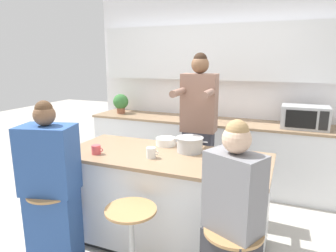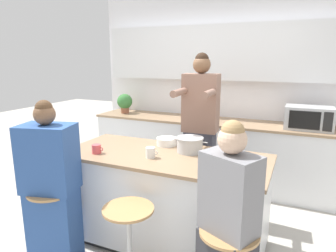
# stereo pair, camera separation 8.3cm
# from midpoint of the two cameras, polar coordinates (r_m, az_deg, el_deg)

# --- Properties ---
(ground_plane) EXTENTS (16.00, 16.00, 0.00)m
(ground_plane) POSITION_cam_midpoint_polar(r_m,az_deg,el_deg) (3.14, -1.43, -20.98)
(ground_plane) COLOR #B2ADA3
(wall_back) EXTENTS (3.72, 0.22, 2.70)m
(wall_back) POSITION_cam_midpoint_polar(r_m,az_deg,el_deg) (4.39, 8.51, 9.96)
(wall_back) COLOR white
(wall_back) RESTS_ON ground_plane
(back_counter) EXTENTS (3.45, 0.63, 0.91)m
(back_counter) POSITION_cam_midpoint_polar(r_m,az_deg,el_deg) (4.30, 7.06, -4.81)
(back_counter) COLOR silver
(back_counter) RESTS_ON ground_plane
(kitchen_island) EXTENTS (1.89, 0.84, 0.89)m
(kitchen_island) POSITION_cam_midpoint_polar(r_m,az_deg,el_deg) (2.92, -1.48, -13.64)
(kitchen_island) COLOR black
(kitchen_island) RESTS_ON ground_plane
(bar_stool_leftmost) EXTENTS (0.39, 0.39, 0.66)m
(bar_stool_leftmost) POSITION_cam_midpoint_polar(r_m,az_deg,el_deg) (2.87, -21.76, -16.82)
(bar_stool_leftmost) COLOR tan
(bar_stool_leftmost) RESTS_ON ground_plane
(bar_stool_center) EXTENTS (0.39, 0.39, 0.66)m
(bar_stool_center) POSITION_cam_midpoint_polar(r_m,az_deg,el_deg) (2.46, -7.94, -21.26)
(bar_stool_center) COLOR tan
(bar_stool_center) RESTS_ON ground_plane
(person_cooking) EXTENTS (0.40, 0.58, 1.81)m
(person_cooking) POSITION_cam_midpoint_polar(r_m,az_deg,el_deg) (3.33, 5.09, -1.92)
(person_cooking) COLOR #383842
(person_cooking) RESTS_ON ground_plane
(person_wrapped_blanket) EXTENTS (0.49, 0.39, 1.43)m
(person_wrapped_blanket) POSITION_cam_midpoint_polar(r_m,az_deg,el_deg) (2.74, -22.18, -11.23)
(person_wrapped_blanket) COLOR #2D5193
(person_wrapped_blanket) RESTS_ON ground_plane
(person_seated_near) EXTENTS (0.41, 0.37, 1.39)m
(person_seated_near) POSITION_cam_midpoint_polar(r_m,az_deg,el_deg) (2.09, 10.89, -19.36)
(person_seated_near) COLOR #333338
(person_seated_near) RESTS_ON ground_plane
(cooking_pot) EXTENTS (0.34, 0.26, 0.14)m
(cooking_pot) POSITION_cam_midpoint_polar(r_m,az_deg,el_deg) (2.81, 3.32, -3.54)
(cooking_pot) COLOR #B7BABC
(cooking_pot) RESTS_ON kitchen_island
(fruit_bowl) EXTENTS (0.21, 0.21, 0.08)m
(fruit_bowl) POSITION_cam_midpoint_polar(r_m,az_deg,el_deg) (3.03, -1.16, -2.97)
(fruit_bowl) COLOR white
(fruit_bowl) RESTS_ON kitchen_island
(coffee_cup_near) EXTENTS (0.12, 0.08, 0.08)m
(coffee_cup_near) POSITION_cam_midpoint_polar(r_m,az_deg,el_deg) (2.84, -14.32, -4.38)
(coffee_cup_near) COLOR #DB4C51
(coffee_cup_near) RESTS_ON kitchen_island
(coffee_cup_far) EXTENTS (0.12, 0.08, 0.09)m
(coffee_cup_far) POSITION_cam_midpoint_polar(r_m,az_deg,el_deg) (2.65, -4.13, -5.09)
(coffee_cup_far) COLOR white
(coffee_cup_far) RESTS_ON kitchen_island
(banana_bunch) EXTENTS (0.16, 0.12, 0.05)m
(banana_bunch) POSITION_cam_midpoint_polar(r_m,az_deg,el_deg) (2.29, 9.30, -8.78)
(banana_bunch) COLOR yellow
(banana_bunch) RESTS_ON kitchen_island
(microwave) EXTENTS (0.54, 0.35, 0.28)m
(microwave) POSITION_cam_midpoint_polar(r_m,az_deg,el_deg) (3.98, 24.06, 1.56)
(microwave) COLOR #B2B5B7
(microwave) RESTS_ON back_counter
(potted_plant) EXTENTS (0.24, 0.24, 0.30)m
(potted_plant) POSITION_cam_midpoint_polar(r_m,az_deg,el_deg) (4.71, -9.49, 4.46)
(potted_plant) COLOR #93563D
(potted_plant) RESTS_ON back_counter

